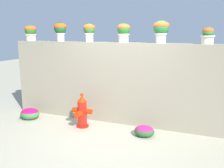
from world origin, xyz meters
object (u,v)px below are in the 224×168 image
at_px(potted_plant_1, 60,29).
at_px(flower_bush_right, 144,131).
at_px(potted_plant_5, 208,35).
at_px(potted_plant_3, 124,31).
at_px(potted_plant_0, 31,32).
at_px(flower_bush_left, 30,113).
at_px(fire_hydrant, 82,112).
at_px(potted_plant_4, 161,29).
at_px(potted_plant_2, 89,30).

height_order(potted_plant_1, flower_bush_right, potted_plant_1).
bearing_deg(potted_plant_5, flower_bush_right, -149.24).
bearing_deg(potted_plant_1, potted_plant_3, -0.42).
relative_size(potted_plant_0, flower_bush_left, 0.86).
bearing_deg(potted_plant_3, potted_plant_5, -0.05).
height_order(fire_hydrant, flower_bush_right, fire_hydrant).
height_order(potted_plant_1, potted_plant_4, potted_plant_4).
distance_m(potted_plant_0, flower_bush_left, 2.08).
distance_m(potted_plant_1, flower_bush_left, 2.17).
bearing_deg(flower_bush_left, fire_hydrant, -0.08).
bearing_deg(potted_plant_0, flower_bush_left, -61.76).
relative_size(potted_plant_1, flower_bush_right, 1.11).
bearing_deg(flower_bush_left, potted_plant_0, 118.24).
xyz_separation_m(potted_plant_0, fire_hydrant, (1.78, -0.64, -1.74)).
bearing_deg(flower_bush_left, potted_plant_1, 50.78).
xyz_separation_m(potted_plant_1, potted_plant_3, (1.63, -0.01, -0.04)).
bearing_deg(flower_bush_left, potted_plant_2, 24.89).
xyz_separation_m(potted_plant_0, potted_plant_1, (0.88, 0.01, 0.06)).
relative_size(potted_plant_5, fire_hydrant, 0.44).
distance_m(potted_plant_0, potted_plant_4, 3.34).
distance_m(potted_plant_0, potted_plant_3, 2.51).
relative_size(potted_plant_4, fire_hydrant, 0.61).
bearing_deg(potted_plant_4, potted_plant_2, 179.48).
xyz_separation_m(potted_plant_3, potted_plant_4, (0.83, -0.04, 0.04)).
height_order(potted_plant_0, potted_plant_1, potted_plant_1).
distance_m(flower_bush_left, flower_bush_right, 2.85).
bearing_deg(flower_bush_right, potted_plant_2, 158.27).
height_order(flower_bush_left, flower_bush_right, flower_bush_left).
bearing_deg(flower_bush_right, potted_plant_3, 137.50).
bearing_deg(fire_hydrant, potted_plant_5, 14.64).
height_order(potted_plant_0, fire_hydrant, potted_plant_0).
distance_m(potted_plant_4, flower_bush_right, 2.11).
xyz_separation_m(potted_plant_0, potted_plant_4, (3.34, -0.04, 0.06)).
distance_m(potted_plant_1, fire_hydrant, 2.12).
relative_size(potted_plant_2, potted_plant_5, 1.26).
relative_size(potted_plant_1, potted_plant_3, 1.09).
relative_size(potted_plant_1, flower_bush_left, 0.97).
height_order(potted_plant_3, flower_bush_left, potted_plant_3).
bearing_deg(potted_plant_3, flower_bush_right, -42.50).
relative_size(potted_plant_0, potted_plant_1, 0.89).
height_order(potted_plant_4, fire_hydrant, potted_plant_4).
relative_size(potted_plant_0, fire_hydrant, 0.53).
bearing_deg(potted_plant_5, potted_plant_4, -177.64).
distance_m(potted_plant_3, fire_hydrant, 2.01).
distance_m(potted_plant_3, potted_plant_5, 1.74).
xyz_separation_m(potted_plant_3, flower_bush_right, (0.69, -0.63, -1.98)).
relative_size(potted_plant_0, potted_plant_5, 1.22).
bearing_deg(potted_plant_3, potted_plant_1, 179.58).
bearing_deg(potted_plant_0, fire_hydrant, -19.84).
bearing_deg(fire_hydrant, potted_plant_1, 143.94).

